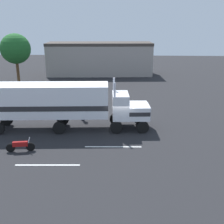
# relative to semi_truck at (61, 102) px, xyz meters

# --- Properties ---
(ground_plane) EXTENTS (120.00, 120.00, 0.00)m
(ground_plane) POSITION_rel_semi_truck_xyz_m (5.14, -0.01, -2.52)
(ground_plane) COLOR #232326
(lane_stripe_near) EXTENTS (4.40, 0.36, 0.01)m
(lane_stripe_near) POSITION_rel_semi_truck_xyz_m (4.77, -3.51, -2.52)
(lane_stripe_near) COLOR silver
(lane_stripe_near) RESTS_ON ground_plane
(lane_stripe_mid) EXTENTS (4.40, 0.39, 0.01)m
(lane_stripe_mid) POSITION_rel_semi_truck_xyz_m (0.46, -6.62, -2.52)
(lane_stripe_mid) COLOR silver
(lane_stripe_mid) RESTS_ON ground_plane
(semi_truck) EXTENTS (14.32, 3.90, 4.50)m
(semi_truck) POSITION_rel_semi_truck_xyz_m (0.00, 0.00, 0.00)
(semi_truck) COLOR white
(semi_truck) RESTS_ON ground_plane
(person_bystander) EXTENTS (0.36, 0.47, 1.63)m
(person_bystander) POSITION_rel_semi_truck_xyz_m (1.48, 2.44, -1.63)
(person_bystander) COLOR #2D3347
(person_bystander) RESTS_ON ground_plane
(parked_car) EXTENTS (4.50, 2.05, 1.57)m
(parked_car) POSITION_rel_semi_truck_xyz_m (-6.07, 6.74, -1.72)
(parked_car) COLOR black
(parked_car) RESTS_ON ground_plane
(motorcycle) EXTENTS (2.09, 0.48, 1.12)m
(motorcycle) POSITION_rel_semi_truck_xyz_m (-2.10, -4.66, -2.04)
(motorcycle) COLOR black
(motorcycle) RESTS_ON ground_plane
(tree_left) EXTENTS (4.56, 4.56, 7.75)m
(tree_left) POSITION_rel_semi_truck_xyz_m (-11.25, 18.78, 2.92)
(tree_left) COLOR brown
(tree_left) RESTS_ON ground_plane
(building_backdrop) EXTENTS (19.36, 7.53, 5.85)m
(building_backdrop) POSITION_rel_semi_truck_xyz_m (0.73, 27.89, 0.62)
(building_backdrop) COLOR #9E938C
(building_backdrop) RESTS_ON ground_plane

